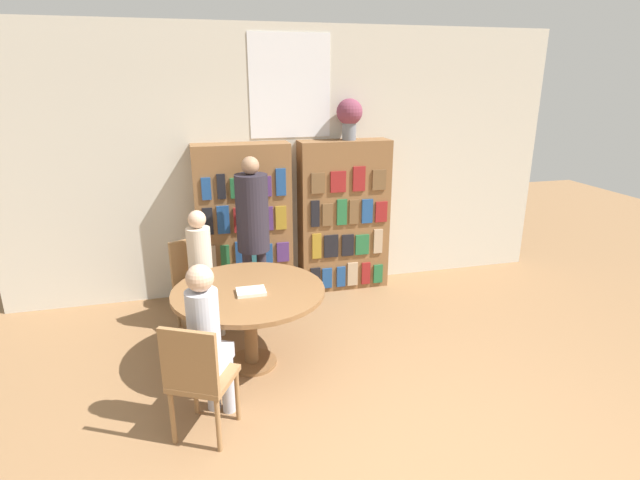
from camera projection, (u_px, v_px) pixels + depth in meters
ground_plane at (396, 480)px, 3.18m from camera, size 16.00×16.00×0.00m
wall_back at (291, 163)px, 5.73m from camera, size 6.40×0.07×3.00m
bookshelf_left at (244, 223)px, 5.61m from camera, size 1.05×0.34×1.77m
bookshelf_right at (344, 216)px, 5.89m from camera, size 1.05×0.34×1.77m
flower_vase at (349, 115)px, 5.54m from camera, size 0.29×0.29×0.45m
reading_table at (249, 301)px, 4.28m from camera, size 1.30×1.30×0.73m
chair_near_camera at (198, 376)px, 3.40m from camera, size 0.54×0.54×0.91m
chair_left_side at (195, 279)px, 5.02m from camera, size 0.54×0.54×0.91m
seated_reader_left at (203, 267)px, 4.83m from camera, size 0.35×0.39×1.25m
seated_reader_right at (208, 336)px, 3.51m from camera, size 0.35×0.39×1.27m
librarian_standing at (253, 220)px, 5.10m from camera, size 0.33×0.60×1.71m
open_book_on_table at (251, 292)px, 4.16m from camera, size 0.24×0.18×0.03m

